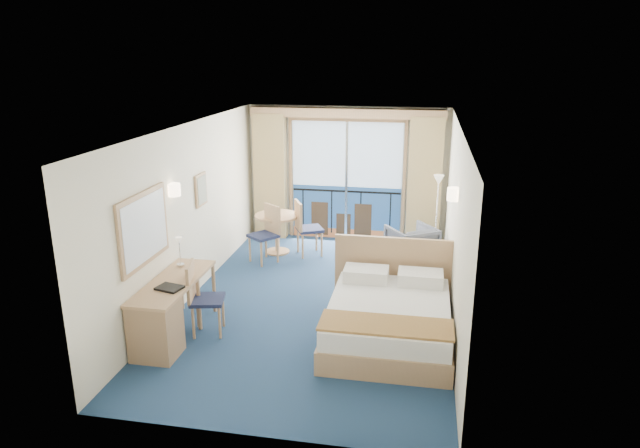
{
  "coord_description": "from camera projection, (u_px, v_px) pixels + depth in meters",
  "views": [
    {
      "loc": [
        1.51,
        -7.94,
        3.74
      ],
      "look_at": [
        0.01,
        0.2,
        1.21
      ],
      "focal_mm": 32.0,
      "sensor_mm": 36.0,
      "label": 1
    }
  ],
  "objects": [
    {
      "name": "armchair",
      "position": [
        411.0,
        245.0,
        10.36
      ],
      "size": [
        1.06,
        1.06,
        0.71
      ],
      "primitive_type": "imported",
      "rotation": [
        0.0,
        0.0,
        3.73
      ],
      "color": "#454A54",
      "rests_on": "ground"
    },
    {
      "name": "desk_chair",
      "position": [
        200.0,
        294.0,
        7.72
      ],
      "size": [
        0.53,
        0.52,
        1.02
      ],
      "rotation": [
        0.0,
        0.0,
        1.79
      ],
      "color": "#1C2342",
      "rests_on": "ground"
    },
    {
      "name": "bed",
      "position": [
        389.0,
        317.0,
        7.63
      ],
      "size": [
        1.78,
        2.12,
        1.12
      ],
      "color": "tan",
      "rests_on": "ground"
    },
    {
      "name": "phone",
      "position": [
        434.0,
        261.0,
        8.91
      ],
      "size": [
        0.17,
        0.14,
        0.07
      ],
      "primitive_type": "cube",
      "rotation": [
        0.0,
        0.0,
        0.04
      ],
      "color": "white",
      "rests_on": "nightstand"
    },
    {
      "name": "folder",
      "position": [
        170.0,
        288.0,
        7.34
      ],
      "size": [
        0.37,
        0.31,
        0.03
      ],
      "primitive_type": "cube",
      "rotation": [
        0.0,
        0.0,
        -0.24
      ],
      "color": "black",
      "rests_on": "desk"
    },
    {
      "name": "mirror",
      "position": [
        144.0,
        229.0,
        7.3
      ],
      "size": [
        0.05,
        1.25,
        0.95
      ],
      "color": "tan",
      "rests_on": "room_walls"
    },
    {
      "name": "table_chair_a",
      "position": [
        305.0,
        225.0,
        10.7
      ],
      "size": [
        0.62,
        0.61,
        1.06
      ],
      "rotation": [
        0.0,
        0.0,
        2.03
      ],
      "color": "#1C2342",
      "rests_on": "ground"
    },
    {
      "name": "table_chair_b",
      "position": [
        267.0,
        230.0,
        10.4
      ],
      "size": [
        0.64,
        0.64,
        1.05
      ],
      "rotation": [
        0.0,
        0.0,
        -0.67
      ],
      "color": "#1C2342",
      "rests_on": "ground"
    },
    {
      "name": "desk",
      "position": [
        160.0,
        320.0,
        7.27
      ],
      "size": [
        0.58,
        1.69,
        0.79
      ],
      "color": "tan",
      "rests_on": "ground"
    },
    {
      "name": "balcony_door",
      "position": [
        346.0,
        184.0,
        11.51
      ],
      "size": [
        2.36,
        0.03,
        2.52
      ],
      "color": "navy",
      "rests_on": "room_walls"
    },
    {
      "name": "pelmet",
      "position": [
        347.0,
        113.0,
        10.98
      ],
      "size": [
        3.8,
        0.25,
        0.18
      ],
      "primitive_type": "cube",
      "color": "tan",
      "rests_on": "room_walls"
    },
    {
      "name": "floor",
      "position": [
        317.0,
        302.0,
        8.82
      ],
      "size": [
        6.5,
        6.5,
        0.0
      ],
      "primitive_type": "plane",
      "color": "navy",
      "rests_on": "ground"
    },
    {
      "name": "desk_lamp",
      "position": [
        179.0,
        246.0,
        8.02
      ],
      "size": [
        0.11,
        0.11,
        0.42
      ],
      "color": "silver",
      "rests_on": "desk"
    },
    {
      "name": "round_table",
      "position": [
        277.0,
        224.0,
        10.85
      ],
      "size": [
        0.84,
        0.84,
        0.75
      ],
      "color": "tan",
      "rests_on": "ground"
    },
    {
      "name": "nightstand",
      "position": [
        434.0,
        279.0,
        8.99
      ],
      "size": [
        0.42,
        0.4,
        0.55
      ],
      "primitive_type": "cube",
      "color": "#A07954",
      "rests_on": "ground"
    },
    {
      "name": "room_walls",
      "position": [
        317.0,
        191.0,
        8.3
      ],
      "size": [
        4.04,
        6.54,
        2.72
      ],
      "color": "white",
      "rests_on": "ground"
    },
    {
      "name": "sconce_right",
      "position": [
        454.0,
        194.0,
        7.8
      ],
      "size": [
        0.18,
        0.18,
        0.18
      ],
      "primitive_type": "cylinder",
      "color": "beige",
      "rests_on": "room_walls"
    },
    {
      "name": "curtain_left",
      "position": [
        270.0,
        177.0,
        11.6
      ],
      "size": [
        0.65,
        0.22,
        2.55
      ],
      "primitive_type": "cube",
      "color": "tan",
      "rests_on": "room_walls"
    },
    {
      "name": "curtain_right",
      "position": [
        425.0,
        183.0,
        11.06
      ],
      "size": [
        0.65,
        0.22,
        2.55
      ],
      "primitive_type": "cube",
      "color": "tan",
      "rests_on": "room_walls"
    },
    {
      "name": "floor_lamp",
      "position": [
        438.0,
        195.0,
        10.52
      ],
      "size": [
        0.22,
        0.22,
        1.55
      ],
      "color": "silver",
      "rests_on": "ground"
    },
    {
      "name": "sconce_left",
      "position": [
        174.0,
        190.0,
        8.05
      ],
      "size": [
        0.18,
        0.18,
        0.18
      ],
      "primitive_type": "cylinder",
      "color": "beige",
      "rests_on": "room_walls"
    },
    {
      "name": "wall_print",
      "position": [
        201.0,
        190.0,
        9.12
      ],
      "size": [
        0.04,
        0.42,
        0.52
      ],
      "color": "tan",
      "rests_on": "room_walls"
    }
  ]
}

